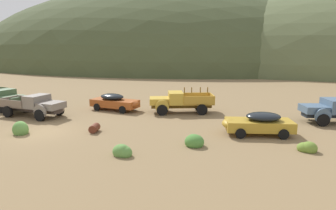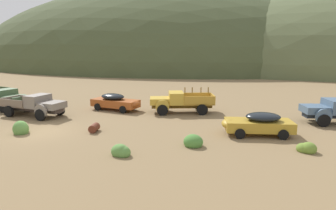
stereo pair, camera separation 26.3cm
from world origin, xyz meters
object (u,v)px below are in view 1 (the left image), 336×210
truck_primer_gray (37,105)px  car_mustard (257,123)px  oil_drum_foreground (94,128)px  car_oxide_orange (116,102)px  truck_faded_yellow (177,102)px  truck_weathered_green (2,99)px  truck_chalk_blue (335,110)px

truck_primer_gray → car_mustard: truck_primer_gray is taller
truck_primer_gray → oil_drum_foreground: 7.55m
truck_primer_gray → car_oxide_orange: size_ratio=1.20×
car_mustard → oil_drum_foreground: bearing=0.5°
car_oxide_orange → oil_drum_foreground: car_oxide_orange is taller
truck_faded_yellow → car_mustard: 8.56m
truck_weathered_green → car_oxide_orange: size_ratio=1.30×
car_oxide_orange → oil_drum_foreground: 7.08m
truck_weathered_green → truck_faded_yellow: size_ratio=1.07×
car_mustard → oil_drum_foreground: car_mustard is taller
truck_faded_yellow → car_mustard: size_ratio=1.23×
truck_weathered_green → car_mustard: bearing=5.7°
truck_weathered_green → oil_drum_foreground: size_ratio=6.57×
oil_drum_foreground → truck_weathered_green: bearing=159.6°
truck_primer_gray → truck_faded_yellow: (11.15, 4.66, 0.01)m
truck_chalk_blue → oil_drum_foreground: (-17.04, -7.15, -0.73)m
car_oxide_orange → car_mustard: same height
truck_weathered_green → truck_chalk_blue: (29.44, 2.53, -0.01)m
car_oxide_orange → oil_drum_foreground: bearing=-68.2°
truck_weathered_green → car_oxide_orange: 11.08m
truck_weathered_green → car_mustard: truck_weathered_green is taller
truck_faded_yellow → truck_chalk_blue: (12.85, -0.31, 0.02)m
car_mustard → truck_faded_yellow: bearing=-48.5°
truck_faded_yellow → car_mustard: (6.82, -5.17, -0.18)m
truck_faded_yellow → oil_drum_foreground: size_ratio=6.12×
car_oxide_orange → oil_drum_foreground: size_ratio=5.04×
car_oxide_orange → truck_faded_yellow: bearing=14.9°
truck_faded_yellow → truck_primer_gray: bearing=4.7°
truck_faded_yellow → truck_chalk_blue: 12.86m
oil_drum_foreground → truck_primer_gray: bearing=158.0°
truck_faded_yellow → car_oxide_orange: bearing=-12.1°
truck_weathered_green → truck_faded_yellow: 16.83m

